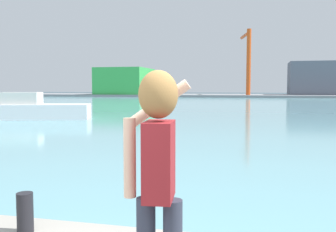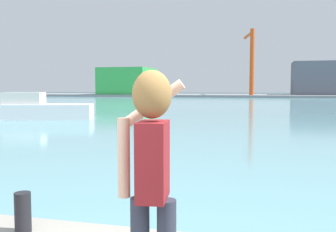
{
  "view_description": "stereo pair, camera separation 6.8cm",
  "coord_description": "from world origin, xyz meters",
  "px_view_note": "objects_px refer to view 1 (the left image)",
  "views": [
    {
      "loc": [
        1.36,
        -2.02,
        2.3
      ],
      "look_at": [
        -0.37,
        5.21,
        1.73
      ],
      "focal_mm": 39.97,
      "sensor_mm": 36.0,
      "label": 1
    },
    {
      "loc": [
        1.43,
        -2.0,
        2.3
      ],
      "look_at": [
        -0.37,
        5.21,
        1.73
      ],
      "focal_mm": 39.97,
      "sensor_mm": 36.0,
      "label": 2
    }
  ],
  "objects_px": {
    "harbor_bollard": "(25,213)",
    "warehouse_left": "(125,81)",
    "port_crane": "(248,56)",
    "warehouse_right": "(325,78)",
    "person_photographer": "(158,165)",
    "boat_moored": "(33,109)"
  },
  "relations": [
    {
      "from": "person_photographer",
      "to": "warehouse_left",
      "type": "height_order",
      "value": "warehouse_left"
    },
    {
      "from": "person_photographer",
      "to": "warehouse_right",
      "type": "distance_m",
      "value": 94.3
    },
    {
      "from": "warehouse_right",
      "to": "harbor_bollard",
      "type": "bearing_deg",
      "value": -101.14
    },
    {
      "from": "warehouse_right",
      "to": "port_crane",
      "type": "xyz_separation_m",
      "value": [
        -17.88,
        -6.53,
        5.17
      ]
    },
    {
      "from": "port_crane",
      "to": "person_photographer",
      "type": "bearing_deg",
      "value": -88.93
    },
    {
      "from": "warehouse_left",
      "to": "harbor_bollard",
      "type": "bearing_deg",
      "value": -70.72
    },
    {
      "from": "warehouse_left",
      "to": "boat_moored",
      "type": "bearing_deg",
      "value": -75.5
    },
    {
      "from": "person_photographer",
      "to": "boat_moored",
      "type": "xyz_separation_m",
      "value": [
        -15.09,
        21.35,
        -1.03
      ]
    },
    {
      "from": "boat_moored",
      "to": "harbor_bollard",
      "type": "bearing_deg",
      "value": -74.2
    },
    {
      "from": "harbor_bollard",
      "to": "boat_moored",
      "type": "relative_size",
      "value": 0.06
    },
    {
      "from": "harbor_bollard",
      "to": "warehouse_left",
      "type": "bearing_deg",
      "value": 109.28
    },
    {
      "from": "harbor_bollard",
      "to": "port_crane",
      "type": "relative_size",
      "value": 0.03
    },
    {
      "from": "person_photographer",
      "to": "boat_moored",
      "type": "height_order",
      "value": "person_photographer"
    },
    {
      "from": "person_photographer",
      "to": "harbor_bollard",
      "type": "bearing_deg",
      "value": 53.52
    },
    {
      "from": "harbor_bollard",
      "to": "warehouse_left",
      "type": "xyz_separation_m",
      "value": [
        -30.77,
        87.96,
        2.94
      ]
    },
    {
      "from": "person_photographer",
      "to": "warehouse_right",
      "type": "bearing_deg",
      "value": -16.53
    },
    {
      "from": "warehouse_left",
      "to": "warehouse_right",
      "type": "distance_m",
      "value": 49.0
    },
    {
      "from": "harbor_bollard",
      "to": "warehouse_left",
      "type": "height_order",
      "value": "warehouse_left"
    },
    {
      "from": "port_crane",
      "to": "harbor_bollard",
      "type": "bearing_deg",
      "value": -90.13
    },
    {
      "from": "boat_moored",
      "to": "warehouse_right",
      "type": "relative_size",
      "value": 0.49
    },
    {
      "from": "warehouse_left",
      "to": "port_crane",
      "type": "xyz_separation_m",
      "value": [
        30.96,
        -2.68,
        5.76
      ]
    },
    {
      "from": "warehouse_right",
      "to": "warehouse_left",
      "type": "bearing_deg",
      "value": -175.5
    }
  ]
}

